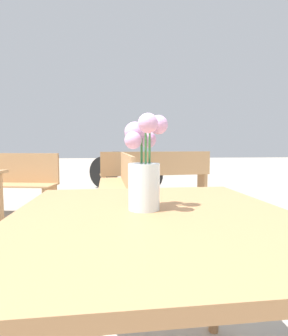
% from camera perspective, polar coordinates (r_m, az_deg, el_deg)
% --- Properties ---
extents(table_front, '(0.90, 0.99, 0.74)m').
position_cam_1_polar(table_front, '(0.86, 2.11, -15.85)').
color(table_front, '#9E7047').
rests_on(table_front, ground_plane).
extents(flower_vase, '(0.14, 0.16, 0.31)m').
position_cam_1_polar(flower_vase, '(0.85, 0.02, -0.49)').
color(flower_vase, silver).
rests_on(flower_vase, table_front).
extents(bench_near, '(1.45, 0.59, 0.85)m').
position_cam_1_polar(bench_near, '(3.97, -27.99, -2.95)').
color(bench_near, tan).
rests_on(bench_near, ground_plane).
extents(bench_middle, '(0.44, 1.83, 0.85)m').
position_cam_1_polar(bench_middle, '(3.28, -5.36, -3.54)').
color(bench_middle, tan).
rests_on(bench_middle, ground_plane).
extents(bench_far, '(2.01, 0.59, 0.85)m').
position_cam_1_polar(bench_far, '(4.71, 2.64, -0.92)').
color(bench_far, tan).
rests_on(bench_far, ground_plane).
extents(bicycle, '(1.55, 0.89, 0.83)m').
position_cam_1_polar(bicycle, '(5.62, -4.35, -1.06)').
color(bicycle, black).
rests_on(bicycle, ground_plane).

